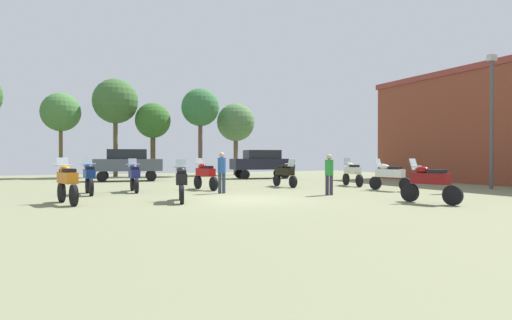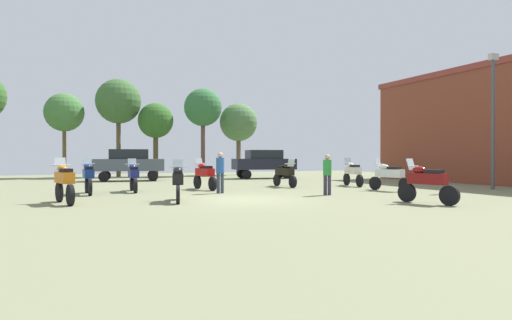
{
  "view_description": "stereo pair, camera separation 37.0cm",
  "coord_description": "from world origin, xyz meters",
  "views": [
    {
      "loc": [
        -6.06,
        -14.44,
        1.57
      ],
      "look_at": [
        3.26,
        6.17,
        1.39
      ],
      "focal_mm": 30.69,
      "sensor_mm": 36.0,
      "label": 1
    },
    {
      "loc": [
        -5.72,
        -14.58,
        1.57
      ],
      "look_at": [
        3.26,
        6.17,
        1.39
      ],
      "focal_mm": 30.69,
      "sensor_mm": 36.0,
      "label": 2
    }
  ],
  "objects": [
    {
      "name": "tree_1",
      "position": [
        -2.08,
        20.49,
        5.77
      ],
      "size": [
        3.42,
        3.42,
        7.5
      ],
      "color": "brown",
      "rests_on": "ground"
    },
    {
      "name": "lamp_post",
      "position": [
        12.68,
        -0.15,
        3.6
      ],
      "size": [
        0.44,
        0.24,
        6.37
      ],
      "color": "#47474C",
      "rests_on": "ground"
    },
    {
      "name": "person_1",
      "position": [
        0.19,
        2.86,
        1.03
      ],
      "size": [
        0.42,
        0.42,
        1.72
      ],
      "rotation": [
        0.0,
        0.0,
        2.88
      ],
      "color": "#2E3645",
      "rests_on": "ground"
    },
    {
      "name": "ground_plane",
      "position": [
        0.0,
        0.0,
        0.01
      ],
      "size": [
        44.0,
        52.0,
        0.02
      ],
      "color": "#747756"
    },
    {
      "name": "motorcycle_3",
      "position": [
        7.58,
        1.07,
        0.73
      ],
      "size": [
        0.77,
        2.18,
        1.45
      ],
      "rotation": [
        0.0,
        0.0,
        0.23
      ],
      "color": "black",
      "rests_on": "ground"
    },
    {
      "name": "car_3",
      "position": [
        -2.11,
        14.09,
        1.19
      ],
      "size": [
        4.52,
        2.42,
        2.0
      ],
      "rotation": [
        0.0,
        0.0,
        1.42
      ],
      "color": "black",
      "rests_on": "ground"
    },
    {
      "name": "motorcycle_8",
      "position": [
        -5.81,
        1.02,
        0.76
      ],
      "size": [
        0.74,
        2.1,
        1.51
      ],
      "rotation": [
        0.0,
        0.0,
        0.24
      ],
      "color": "black",
      "rests_on": "ground"
    },
    {
      "name": "motorcycle_11",
      "position": [
        -3.05,
        5.14,
        0.73
      ],
      "size": [
        0.62,
        2.1,
        1.46
      ],
      "rotation": [
        0.0,
        0.0,
        -0.03
      ],
      "color": "black",
      "rests_on": "ground"
    },
    {
      "name": "car_2",
      "position": [
        7.06,
        13.52,
        1.19
      ],
      "size": [
        4.49,
        2.31,
        2.0
      ],
      "rotation": [
        0.0,
        0.0,
        1.45
      ],
      "color": "black",
      "rests_on": "ground"
    },
    {
      "name": "tree_6",
      "position": [
        -5.91,
        20.71,
        4.8
      ],
      "size": [
        2.83,
        2.83,
        6.23
      ],
      "color": "brown",
      "rests_on": "ground"
    },
    {
      "name": "motorcycle_6",
      "position": [
        -2.24,
        0.2,
        0.73
      ],
      "size": [
        0.73,
        2.04,
        1.44
      ],
      "rotation": [
        0.0,
        0.0,
        -0.23
      ],
      "color": "black",
      "rests_on": "ground"
    },
    {
      "name": "motorcycle_4",
      "position": [
        4.46,
        5.23,
        0.73
      ],
      "size": [
        0.62,
        2.19,
        1.44
      ],
      "rotation": [
        0.0,
        0.0,
        3.2
      ],
      "color": "black",
      "rests_on": "ground"
    },
    {
      "name": "tree_4",
      "position": [
        7.54,
        19.76,
        4.41
      ],
      "size": [
        3.18,
        3.18,
        6.02
      ],
      "color": "brown",
      "rests_on": "ground"
    },
    {
      "name": "tree_3",
      "position": [
        4.33,
        19.41,
        5.46
      ],
      "size": [
        3.03,
        3.03,
        7.02
      ],
      "color": "brown",
      "rests_on": "ground"
    },
    {
      "name": "motorcycle_9",
      "position": [
        5.06,
        -3.71,
        0.74
      ],
      "size": [
        0.79,
        2.08,
        1.48
      ],
      "rotation": [
        0.0,
        0.0,
        0.27
      ],
      "color": "black",
      "rests_on": "ground"
    },
    {
      "name": "motorcycle_10",
      "position": [
        -4.92,
        4.57,
        0.75
      ],
      "size": [
        0.62,
        2.18,
        1.5
      ],
      "rotation": [
        0.0,
        0.0,
        0.04
      ],
      "color": "black",
      "rests_on": "ground"
    },
    {
      "name": "motorcycle_7",
      "position": [
        8.03,
        4.41,
        0.74
      ],
      "size": [
        0.69,
        2.15,
        1.47
      ],
      "rotation": [
        0.0,
        0.0,
        -0.18
      ],
      "color": "black",
      "rests_on": "ground"
    },
    {
      "name": "motorcycle_1",
      "position": [
        0.17,
        5.09,
        0.74
      ],
      "size": [
        0.7,
        2.17,
        1.47
      ],
      "rotation": [
        0.0,
        0.0,
        0.18
      ],
      "color": "black",
      "rests_on": "ground"
    },
    {
      "name": "person_2",
      "position": [
        3.84,
        0.31,
        0.97
      ],
      "size": [
        0.48,
        0.48,
        1.64
      ],
      "rotation": [
        0.0,
        0.0,
        5.41
      ],
      "color": "#322C40",
      "rests_on": "ground"
    },
    {
      "name": "tree_8",
      "position": [
        0.64,
        19.87,
        4.31
      ],
      "size": [
        2.73,
        2.73,
        5.72
      ],
      "color": "#4D4327",
      "rests_on": "ground"
    }
  ]
}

